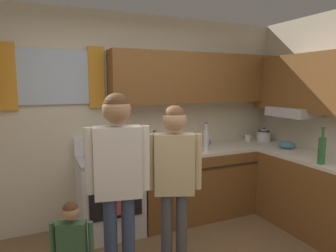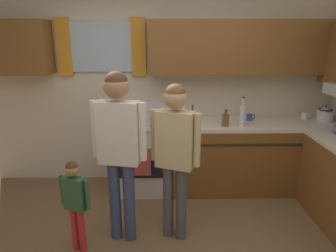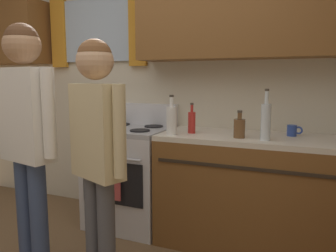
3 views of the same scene
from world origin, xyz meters
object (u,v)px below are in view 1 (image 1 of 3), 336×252
(stove_oven, at_px, (109,194))
(bottle_tall_clear, at_px, (206,140))
(bottle_sauce_red, at_px, (160,146))
(mug_ceramic_white, at_px, (248,138))
(small_child, at_px, (72,247))
(stovetop_kettle, at_px, (264,135))
(bottle_wine_green, at_px, (322,150))
(mug_cobalt_blue, at_px, (206,143))
(bottle_squat_brown, at_px, (191,146))
(adult_holding_child, at_px, (118,170))
(mixing_bowl, at_px, (287,145))
(adult_in_plaid, at_px, (174,170))
(bottle_milk_white, at_px, (155,147))

(stove_oven, relative_size, bottle_tall_clear, 3.00)
(bottle_sauce_red, distance_m, mug_ceramic_white, 1.51)
(stove_oven, height_order, small_child, stove_oven)
(stovetop_kettle, bearing_deg, bottle_tall_clear, -169.31)
(bottle_wine_green, distance_m, mug_cobalt_blue, 1.43)
(bottle_wine_green, relative_size, mug_ceramic_white, 3.14)
(bottle_squat_brown, xyz_separation_m, bottle_wine_green, (0.98, -1.05, 0.07))
(mug_cobalt_blue, bearing_deg, bottle_squat_brown, -147.05)
(stovetop_kettle, bearing_deg, adult_holding_child, -156.42)
(mixing_bowl, bearing_deg, stovetop_kettle, 82.79)
(bottle_tall_clear, distance_m, adult_holding_child, 1.60)
(stove_oven, bearing_deg, mug_ceramic_white, 3.89)
(small_child, bearing_deg, bottle_sauce_red, 44.55)
(bottle_sauce_red, distance_m, adult_in_plaid, 0.98)
(stove_oven, xyz_separation_m, mug_ceramic_white, (2.11, 0.14, 0.48))
(bottle_milk_white, xyz_separation_m, small_child, (-1.04, -1.00, -0.45))
(bottle_tall_clear, xyz_separation_m, stovetop_kettle, (1.12, 0.21, -0.05))
(mug_ceramic_white, xyz_separation_m, adult_holding_child, (-2.26, -1.18, 0.10))
(mixing_bowl, bearing_deg, stove_oven, 168.47)
(bottle_squat_brown, relative_size, bottle_sauce_red, 0.84)
(stovetop_kettle, height_order, adult_in_plaid, adult_in_plaid)
(mug_ceramic_white, relative_size, adult_holding_child, 0.08)
(bottle_sauce_red, relative_size, adult_holding_child, 0.15)
(mug_ceramic_white, bearing_deg, adult_in_plaid, -146.47)
(mug_ceramic_white, distance_m, mixing_bowl, 0.62)
(stove_oven, relative_size, bottle_sauce_red, 4.48)
(bottle_squat_brown, height_order, adult_holding_child, adult_holding_child)
(mug_cobalt_blue, height_order, stovetop_kettle, stovetop_kettle)
(bottle_tall_clear, xyz_separation_m, mug_ceramic_white, (0.91, 0.31, -0.09))
(bottle_squat_brown, bearing_deg, stovetop_kettle, 7.77)
(adult_holding_child, bearing_deg, mug_cobalt_blue, 36.67)
(stovetop_kettle, height_order, adult_holding_child, adult_holding_child)
(bottle_tall_clear, relative_size, stovetop_kettle, 1.34)
(bottle_squat_brown, relative_size, mug_cobalt_blue, 1.79)
(mixing_bowl, bearing_deg, bottle_tall_clear, 164.62)
(bottle_milk_white, bearing_deg, adult_in_plaid, -99.31)
(bottle_tall_clear, distance_m, small_child, 2.09)
(bottle_sauce_red, bearing_deg, stovetop_kettle, 3.75)
(bottle_sauce_red, distance_m, stovetop_kettle, 1.71)
(stove_oven, height_order, bottle_milk_white, bottle_milk_white)
(mug_cobalt_blue, xyz_separation_m, adult_holding_child, (-1.52, -1.13, 0.11))
(mixing_bowl, relative_size, adult_in_plaid, 0.14)
(bottle_wine_green, height_order, mixing_bowl, bottle_wine_green)
(bottle_milk_white, distance_m, mixing_bowl, 1.78)
(bottle_wine_green, height_order, bottle_milk_white, bottle_wine_green)
(mixing_bowl, height_order, adult_in_plaid, adult_in_plaid)
(bottle_squat_brown, distance_m, stovetop_kettle, 1.32)
(bottle_squat_brown, height_order, mug_ceramic_white, bottle_squat_brown)
(mug_cobalt_blue, distance_m, adult_holding_child, 1.90)
(mug_cobalt_blue, xyz_separation_m, mug_ceramic_white, (0.74, 0.04, 0.00))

